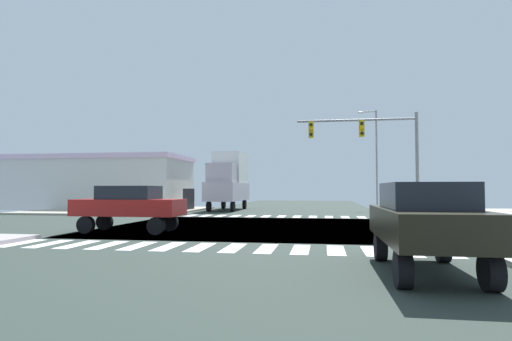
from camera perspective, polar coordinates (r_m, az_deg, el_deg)
ground at (r=19.85m, az=0.65°, el=-7.67°), size 90.00×90.00×0.05m
sidewalk_corner_ne at (r=33.17m, az=26.92°, el=-5.18°), size 12.00×12.00×0.14m
sidewalk_corner_nw at (r=35.38m, az=-17.70°, el=-5.15°), size 12.00×12.00×0.14m
crosswalk_near at (r=12.77m, az=-5.37°, el=-10.37°), size 13.50×2.00×0.01m
crosswalk_far at (r=27.10m, az=2.41°, el=-6.24°), size 13.50×2.00×0.01m
traffic_signal_mast at (r=27.11m, az=15.04°, el=4.04°), size 7.40×0.55×6.48m
street_lamp at (r=39.87m, az=15.74°, el=2.65°), size 1.78×0.32×8.98m
bank_building at (r=40.15m, az=-20.92°, el=-1.54°), size 17.76×7.31×4.67m
sedan_farside_2 at (r=9.47m, az=22.00°, el=-6.16°), size 1.80×4.30×1.88m
box_truck_crossing_1 at (r=35.53m, az=-3.76°, el=-1.23°), size 2.40×7.20×4.85m
sedan_queued_3 at (r=17.86m, az=-16.83°, el=-4.46°), size 4.30×1.80×1.88m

